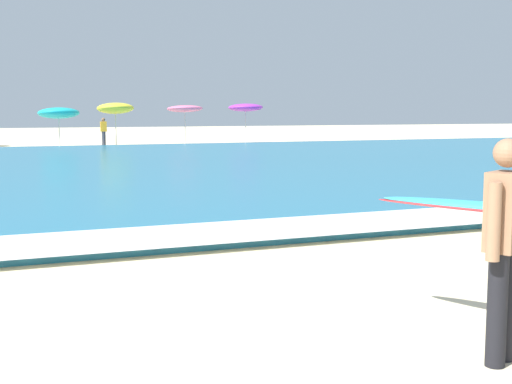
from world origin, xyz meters
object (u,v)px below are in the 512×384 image
object	(u,v)px
beach_umbrella_4	(115,108)
beachgoer_near_row_left	(104,131)
beach_umbrella_3	(59,113)
beach_umbrella_5	(185,109)
beach_umbrella_6	(246,108)

from	to	relation	value
beach_umbrella_4	beachgoer_near_row_left	world-z (taller)	beach_umbrella_4
beachgoer_near_row_left	beach_umbrella_3	bearing A→B (deg)	162.78
beach_umbrella_4	beachgoer_near_row_left	distance (m)	1.50
beach_umbrella_4	beach_umbrella_3	bearing A→B (deg)	174.44
beach_umbrella_5	beach_umbrella_6	size ratio (longest dim) A/B	0.96
beach_umbrella_5	beachgoer_near_row_left	world-z (taller)	beach_umbrella_5
beach_umbrella_4	beach_umbrella_5	xyz separation A→B (m)	(3.99, 0.15, -0.02)
beach_umbrella_5	beach_umbrella_6	distance (m)	3.88
beach_umbrella_4	beachgoer_near_row_left	xyz separation A→B (m)	(-0.74, -0.40, -1.24)
beach_umbrella_4	beach_umbrella_6	size ratio (longest dim) A/B	1.02
beach_umbrella_5	beachgoer_near_row_left	bearing A→B (deg)	-173.37
beach_umbrella_3	beach_umbrella_5	bearing A→B (deg)	-1.17
beach_umbrella_3	beach_umbrella_4	distance (m)	3.00
beach_umbrella_5	beachgoer_near_row_left	size ratio (longest dim) A/B	1.47
beach_umbrella_5	beachgoer_near_row_left	xyz separation A→B (m)	(-4.73, -0.55, -1.22)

